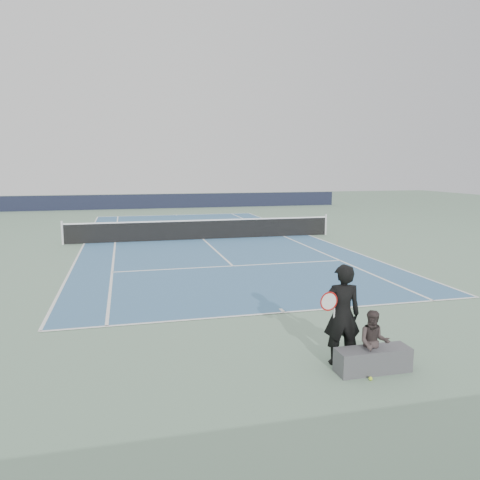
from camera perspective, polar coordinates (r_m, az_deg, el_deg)
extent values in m
plane|color=gray|center=(22.69, -4.53, 0.08)|extent=(80.00, 80.00, 0.00)
cube|color=#3C6890|center=(22.69, -4.53, 0.09)|extent=(10.97, 23.77, 0.01)
cylinder|color=silver|center=(22.49, -20.85, 0.82)|extent=(0.10, 0.10, 1.07)
cylinder|color=silver|center=(24.47, 10.41, 1.87)|extent=(0.10, 0.10, 1.07)
cube|color=black|center=(22.63, -4.55, 1.23)|extent=(12.80, 0.03, 0.90)
cube|color=white|center=(22.57, -4.56, 2.41)|extent=(12.80, 0.04, 0.06)
cube|color=black|center=(40.28, -8.73, 4.71)|extent=(30.00, 0.25, 1.20)
imported|color=black|center=(8.49, 12.32, -8.87)|extent=(0.76, 0.60, 1.81)
torus|color=#A8110E|center=(8.25, 10.78, -7.36)|extent=(0.34, 0.18, 0.36)
cylinder|color=white|center=(8.25, 10.78, -7.36)|extent=(0.29, 0.14, 0.32)
cylinder|color=white|center=(8.40, 11.40, -8.93)|extent=(0.08, 0.13, 0.27)
sphere|color=#BBDD2D|center=(8.29, 15.62, -15.95)|extent=(0.06, 0.06, 0.06)
cube|color=#4C4C50|center=(8.55, 15.89, -13.88)|extent=(1.35, 0.90, 0.42)
imported|color=#3B302F|center=(8.44, 15.98, -11.92)|extent=(0.66, 0.60, 1.11)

